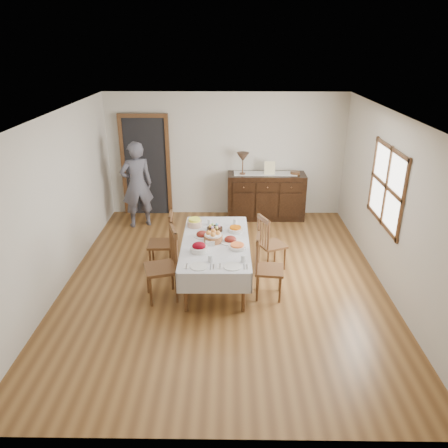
{
  "coord_description": "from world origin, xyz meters",
  "views": [
    {
      "loc": [
        0.08,
        -6.07,
        3.58
      ],
      "look_at": [
        0.0,
        0.1,
        0.95
      ],
      "focal_mm": 35.0,
      "sensor_mm": 36.0,
      "label": 1
    }
  ],
  "objects_px": {
    "person": "(137,182)",
    "chair_left_near": "(165,264)",
    "chair_right_near": "(266,266)",
    "sideboard": "(266,196)",
    "dining_table": "(216,246)",
    "chair_right_far": "(270,242)",
    "table_lamp": "(243,158)",
    "chair_left_far": "(164,241)"
  },
  "relations": [
    {
      "from": "chair_left_far",
      "to": "person",
      "type": "bearing_deg",
      "value": -158.72
    },
    {
      "from": "chair_right_near",
      "to": "person",
      "type": "distance_m",
      "value": 3.61
    },
    {
      "from": "dining_table",
      "to": "chair_right_near",
      "type": "height_order",
      "value": "chair_right_near"
    },
    {
      "from": "chair_right_far",
      "to": "sideboard",
      "type": "xyz_separation_m",
      "value": [
        0.11,
        2.27,
        0.01
      ]
    },
    {
      "from": "chair_right_near",
      "to": "sideboard",
      "type": "height_order",
      "value": "chair_right_near"
    },
    {
      "from": "chair_left_far",
      "to": "chair_left_near",
      "type": "bearing_deg",
      "value": 7.22
    },
    {
      "from": "chair_right_far",
      "to": "dining_table",
      "type": "bearing_deg",
      "value": 91.33
    },
    {
      "from": "person",
      "to": "sideboard",
      "type": "bearing_deg",
      "value": 166.65
    },
    {
      "from": "dining_table",
      "to": "person",
      "type": "height_order",
      "value": "person"
    },
    {
      "from": "dining_table",
      "to": "sideboard",
      "type": "height_order",
      "value": "sideboard"
    },
    {
      "from": "chair_right_far",
      "to": "person",
      "type": "height_order",
      "value": "person"
    },
    {
      "from": "chair_left_far",
      "to": "chair_right_far",
      "type": "distance_m",
      "value": 1.75
    },
    {
      "from": "chair_left_far",
      "to": "sideboard",
      "type": "xyz_separation_m",
      "value": [
        1.86,
        2.28,
        -0.01
      ]
    },
    {
      "from": "chair_left_near",
      "to": "chair_right_far",
      "type": "bearing_deg",
      "value": 103.32
    },
    {
      "from": "chair_left_far",
      "to": "chair_right_near",
      "type": "xyz_separation_m",
      "value": [
        1.63,
        -0.85,
        -0.0
      ]
    },
    {
      "from": "dining_table",
      "to": "chair_right_far",
      "type": "xyz_separation_m",
      "value": [
        0.88,
        0.43,
        -0.13
      ]
    },
    {
      "from": "chair_left_near",
      "to": "sideboard",
      "type": "xyz_separation_m",
      "value": [
        1.71,
        3.19,
        -0.07
      ]
    },
    {
      "from": "chair_left_near",
      "to": "chair_left_far",
      "type": "height_order",
      "value": "chair_left_near"
    },
    {
      "from": "chair_right_far",
      "to": "person",
      "type": "bearing_deg",
      "value": 29.82
    },
    {
      "from": "dining_table",
      "to": "table_lamp",
      "type": "distance_m",
      "value": 2.8
    },
    {
      "from": "person",
      "to": "dining_table",
      "type": "bearing_deg",
      "value": 102.94
    },
    {
      "from": "dining_table",
      "to": "chair_left_near",
      "type": "bearing_deg",
      "value": -146.67
    },
    {
      "from": "sideboard",
      "to": "table_lamp",
      "type": "xyz_separation_m",
      "value": [
        -0.51,
        -0.04,
        0.84
      ]
    },
    {
      "from": "sideboard",
      "to": "chair_left_near",
      "type": "bearing_deg",
      "value": -118.26
    },
    {
      "from": "chair_left_near",
      "to": "chair_left_far",
      "type": "bearing_deg",
      "value": 172.63
    },
    {
      "from": "chair_left_near",
      "to": "person",
      "type": "distance_m",
      "value": 2.9
    },
    {
      "from": "chair_left_far",
      "to": "chair_right_far",
      "type": "height_order",
      "value": "chair_left_far"
    },
    {
      "from": "table_lamp",
      "to": "chair_left_near",
      "type": "bearing_deg",
      "value": -110.96
    },
    {
      "from": "sideboard",
      "to": "person",
      "type": "height_order",
      "value": "person"
    },
    {
      "from": "chair_right_near",
      "to": "chair_right_far",
      "type": "bearing_deg",
      "value": -2.03
    },
    {
      "from": "chair_left_near",
      "to": "chair_right_far",
      "type": "height_order",
      "value": "chair_left_near"
    },
    {
      "from": "chair_left_near",
      "to": "sideboard",
      "type": "distance_m",
      "value": 3.62
    },
    {
      "from": "person",
      "to": "table_lamp",
      "type": "relative_size",
      "value": 4.08
    },
    {
      "from": "person",
      "to": "table_lamp",
      "type": "height_order",
      "value": "person"
    },
    {
      "from": "chair_right_near",
      "to": "chair_right_far",
      "type": "distance_m",
      "value": 0.87
    },
    {
      "from": "person",
      "to": "chair_left_near",
      "type": "bearing_deg",
      "value": 85.21
    },
    {
      "from": "chair_right_near",
      "to": "chair_left_far",
      "type": "bearing_deg",
      "value": 68.59
    },
    {
      "from": "dining_table",
      "to": "sideboard",
      "type": "distance_m",
      "value": 2.88
    },
    {
      "from": "chair_left_near",
      "to": "sideboard",
      "type": "bearing_deg",
      "value": 135.35
    },
    {
      "from": "chair_left_near",
      "to": "chair_right_near",
      "type": "relative_size",
      "value": 1.12
    },
    {
      "from": "chair_right_far",
      "to": "person",
      "type": "distance_m",
      "value": 3.14
    },
    {
      "from": "dining_table",
      "to": "chair_left_near",
      "type": "relative_size",
      "value": 1.83
    }
  ]
}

